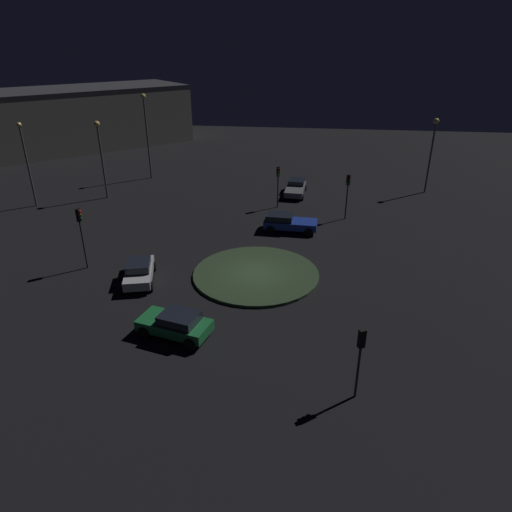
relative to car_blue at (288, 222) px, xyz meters
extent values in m
plane|color=black|center=(-1.68, -8.34, -0.77)|extent=(113.21, 113.21, 0.00)
cylinder|color=#2D4228|center=(-1.68, -8.34, -0.67)|extent=(8.72, 8.72, 0.20)
cube|color=#1E38A5|center=(0.22, -0.01, -0.11)|extent=(4.51, 2.10, 0.61)
cube|color=black|center=(-0.69, 0.04, 0.44)|extent=(2.19, 1.75, 0.50)
cylinder|color=black|center=(1.86, 0.83, -0.42)|extent=(0.71, 0.26, 0.70)
cylinder|color=black|center=(1.76, -1.03, -0.42)|extent=(0.71, 0.26, 0.70)
cylinder|color=black|center=(-1.32, 1.01, -0.42)|extent=(0.71, 0.26, 0.70)
cylinder|color=black|center=(-1.42, -0.86, -0.42)|extent=(0.71, 0.26, 0.70)
cube|color=#1E7238|center=(-5.24, -15.89, -0.12)|extent=(4.31, 2.75, 0.60)
cube|color=black|center=(-4.90, -15.98, 0.44)|extent=(2.35, 2.06, 0.51)
cylinder|color=black|center=(-6.86, -16.43, -0.41)|extent=(0.74, 0.39, 0.71)
cylinder|color=black|center=(-6.41, -14.65, -0.41)|extent=(0.74, 0.39, 0.71)
cylinder|color=black|center=(-4.07, -17.13, -0.41)|extent=(0.74, 0.39, 0.71)
cylinder|color=black|center=(-3.63, -15.36, -0.41)|extent=(0.74, 0.39, 0.71)
cube|color=slate|center=(0.12, 9.90, -0.18)|extent=(2.10, 4.66, 0.56)
cube|color=black|center=(0.19, 11.02, 0.33)|extent=(1.73, 2.16, 0.46)
cylinder|color=black|center=(0.93, 8.21, -0.46)|extent=(0.26, 0.62, 0.61)
cylinder|color=black|center=(-0.89, 8.32, -0.46)|extent=(0.26, 0.62, 0.61)
cylinder|color=black|center=(1.13, 11.48, -0.46)|extent=(0.26, 0.62, 0.61)
cylinder|color=black|center=(-0.69, 11.59, -0.46)|extent=(0.26, 0.62, 0.61)
cube|color=silver|center=(-9.37, -10.15, -0.13)|extent=(2.71, 4.40, 0.60)
cube|color=black|center=(-9.38, -10.12, 0.42)|extent=(1.99, 2.37, 0.51)
cylinder|color=black|center=(-10.58, -8.95, -0.44)|extent=(0.38, 0.70, 0.66)
cylinder|color=black|center=(-8.93, -8.50, -0.44)|extent=(0.38, 0.70, 0.66)
cylinder|color=black|center=(-9.82, -11.80, -0.44)|extent=(0.38, 0.70, 0.66)
cylinder|color=black|center=(-8.16, -11.36, -0.44)|extent=(0.38, 0.70, 0.66)
cylinder|color=#2D2D2D|center=(4.97, 3.48, 0.83)|extent=(0.12, 0.12, 3.19)
cube|color=black|center=(4.97, 3.48, 2.87)|extent=(0.37, 0.34, 0.90)
sphere|color=#3F0C0C|center=(4.90, 3.36, 3.14)|extent=(0.20, 0.20, 0.20)
sphere|color=#4C380F|center=(4.90, 3.36, 2.87)|extent=(0.20, 0.20, 0.20)
sphere|color=#1EE53F|center=(4.90, 3.36, 2.60)|extent=(0.20, 0.20, 0.20)
cylinder|color=#2D2D2D|center=(-13.80, -8.75, 1.02)|extent=(0.12, 0.12, 3.58)
cube|color=black|center=(-13.80, -8.75, 3.27)|extent=(0.23, 0.31, 0.90)
sphere|color=red|center=(-13.66, -8.75, 3.54)|extent=(0.20, 0.20, 0.20)
sphere|color=#4C380F|center=(-13.66, -8.75, 3.27)|extent=(0.20, 0.20, 0.20)
sphere|color=#0F3819|center=(-13.66, -8.75, 3.00)|extent=(0.20, 0.20, 0.20)
cylinder|color=#2D2D2D|center=(4.36, -19.52, 0.64)|extent=(0.12, 0.12, 2.80)
cube|color=black|center=(4.36, -19.52, 2.49)|extent=(0.37, 0.34, 0.90)
sphere|color=#3F0C0C|center=(4.29, -19.39, 2.76)|extent=(0.20, 0.20, 0.20)
sphere|color=#4C380F|center=(4.29, -19.39, 2.49)|extent=(0.20, 0.20, 0.20)
sphere|color=#1EE53F|center=(4.29, -19.39, 2.22)|extent=(0.20, 0.20, 0.20)
cylinder|color=#2D2D2D|center=(-1.39, 5.81, 0.78)|extent=(0.12, 0.12, 3.09)
cube|color=black|center=(-1.39, 5.81, 2.78)|extent=(0.30, 0.23, 0.90)
sphere|color=#3F0C0C|center=(-1.39, 5.66, 3.05)|extent=(0.20, 0.20, 0.20)
sphere|color=#4C380F|center=(-1.39, 5.66, 2.78)|extent=(0.20, 0.20, 0.20)
sphere|color=#1EE53F|center=(-1.39, 5.66, 2.51)|extent=(0.20, 0.20, 0.20)
cylinder|color=#4C4C51|center=(-18.96, 6.48, 2.85)|extent=(0.18, 0.18, 7.23)
sphere|color=#F9D166|center=(-18.96, 6.48, 6.63)|extent=(0.56, 0.56, 0.56)
cylinder|color=#4C4C51|center=(-16.86, 14.00, 3.70)|extent=(0.18, 0.18, 8.93)
sphere|color=#F9D166|center=(-16.86, 14.00, 8.33)|extent=(0.54, 0.54, 0.54)
cylinder|color=#4C4C51|center=(-24.81, 3.23, 3.03)|extent=(0.18, 0.18, 7.60)
sphere|color=#F9D166|center=(-24.81, 3.23, 6.97)|extent=(0.45, 0.45, 0.45)
cylinder|color=#4C4C51|center=(13.74, 12.50, 2.83)|extent=(0.18, 0.18, 7.19)
sphere|color=#F9D166|center=(13.74, 12.50, 6.59)|extent=(0.56, 0.56, 0.56)
cube|color=#ADA893|center=(-33.82, 27.81, 3.04)|extent=(33.04, 32.45, 7.61)
cube|color=#333338|center=(-33.82, 27.81, 7.19)|extent=(33.04, 32.45, 0.70)
camera|label=1|loc=(1.89, -36.19, 14.28)|focal=32.15mm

